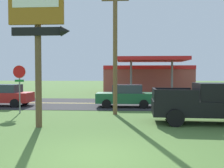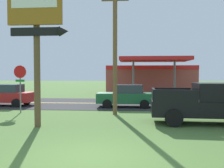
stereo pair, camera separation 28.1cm
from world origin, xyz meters
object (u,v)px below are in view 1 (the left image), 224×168
(utility_pole, at_px, (115,42))
(car_green_near_lane, at_px, (126,96))
(gas_station, at_px, (147,78))
(car_red_far_lane, at_px, (4,95))
(motel_sign, at_px, (38,20))
(stop_sign, at_px, (19,80))
(pickup_black_parked_on_lawn, at_px, (208,104))

(utility_pole, relative_size, car_green_near_lane, 1.92)
(gas_station, height_order, car_red_far_lane, gas_station)
(motel_sign, bearing_deg, car_red_far_lane, 126.71)
(stop_sign, height_order, utility_pole, utility_pole)
(gas_station, xyz_separation_m, car_green_near_lane, (-2.99, -16.76, -1.11))
(utility_pole, xyz_separation_m, gas_station, (3.61, 20.11, -2.37))
(pickup_black_parked_on_lawn, distance_m, car_red_far_lane, 14.41)
(utility_pole, distance_m, pickup_black_parked_on_lawn, 6.19)
(motel_sign, distance_m, pickup_black_parked_on_lawn, 8.83)
(utility_pole, relative_size, car_red_far_lane, 1.92)
(car_red_far_lane, bearing_deg, pickup_black_parked_on_lawn, -23.56)
(utility_pole, distance_m, car_red_far_lane, 9.86)
(gas_station, bearing_deg, car_green_near_lane, -100.13)
(stop_sign, height_order, pickup_black_parked_on_lawn, stop_sign)
(pickup_black_parked_on_lawn, bearing_deg, utility_pole, 152.47)
(stop_sign, xyz_separation_m, car_green_near_lane, (6.50, 3.27, -1.20))
(pickup_black_parked_on_lawn, xyz_separation_m, car_red_far_lane, (-13.21, 5.76, -0.13))
(car_red_far_lane, bearing_deg, utility_pole, -21.32)
(car_green_near_lane, bearing_deg, motel_sign, -117.96)
(motel_sign, relative_size, car_red_far_lane, 1.66)
(stop_sign, relative_size, gas_station, 0.25)
(stop_sign, bearing_deg, car_green_near_lane, 26.67)
(stop_sign, bearing_deg, gas_station, 64.63)
(pickup_black_parked_on_lawn, bearing_deg, stop_sign, 166.64)
(motel_sign, xyz_separation_m, car_red_far_lane, (-5.38, 7.21, -3.94))
(pickup_black_parked_on_lawn, height_order, car_green_near_lane, pickup_black_parked_on_lawn)
(utility_pole, height_order, car_red_far_lane, utility_pole)
(gas_station, bearing_deg, motel_sign, -105.89)
(motel_sign, bearing_deg, utility_pole, 50.23)
(stop_sign, xyz_separation_m, pickup_black_parked_on_lawn, (10.50, -2.49, -1.06))
(pickup_black_parked_on_lawn, bearing_deg, gas_station, 92.55)
(utility_pole, height_order, gas_station, utility_pole)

